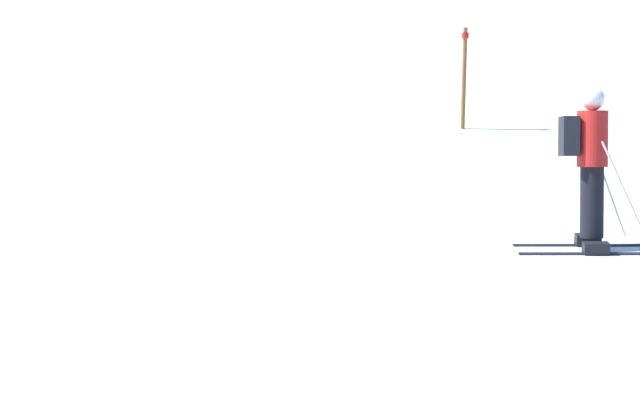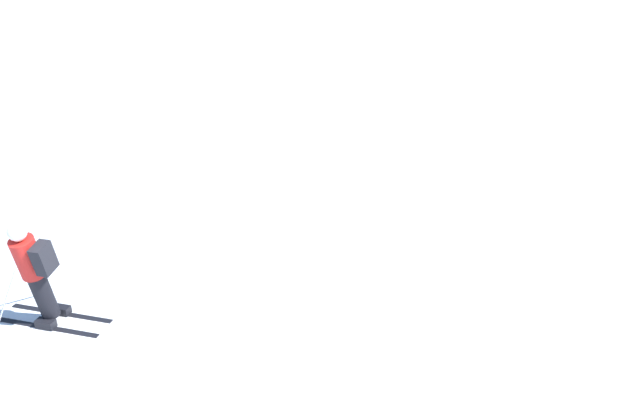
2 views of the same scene
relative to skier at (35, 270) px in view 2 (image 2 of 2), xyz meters
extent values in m
plane|color=white|center=(0.96, 0.08, -1.00)|extent=(300.00, 300.00, 0.00)
cube|color=black|center=(-0.33, 0.18, -1.00)|extent=(0.99, 1.47, 0.01)
cube|color=black|center=(-0.02, -0.02, -1.00)|extent=(0.99, 1.47, 0.01)
cube|color=black|center=(-0.33, 0.18, -0.93)|extent=(0.27, 0.31, 0.12)
cube|color=black|center=(-0.02, -0.02, -0.93)|extent=(0.27, 0.31, 0.12)
cylinder|color=black|center=(-0.09, 0.03, -0.48)|extent=(0.48, 0.44, 0.83)
cylinder|color=red|center=(0.02, -0.05, 0.21)|extent=(0.56, 0.53, 0.67)
sphere|color=tan|center=(0.09, -0.09, 0.63)|extent=(0.34, 0.33, 0.26)
sphere|color=silver|center=(0.09, -0.09, 0.65)|extent=(0.39, 0.38, 0.30)
cube|color=black|center=(0.17, 0.17, 0.24)|extent=(0.40, 0.34, 0.48)
cylinder|color=#B7B7BC|center=(-0.60, -0.01, -0.39)|extent=(0.83, 0.10, 1.24)
cylinder|color=#B7B7BC|center=(0.11, -0.46, -0.43)|extent=(0.14, 0.55, 1.15)
camera|label=1|loc=(-8.19, 8.85, 2.17)|focal=60.00mm
camera|label=2|loc=(8.32, 1.43, 4.55)|focal=35.00mm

